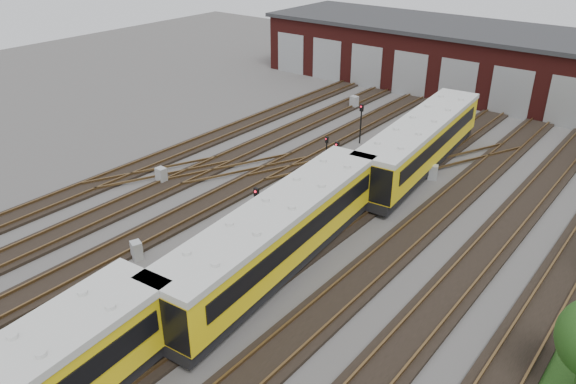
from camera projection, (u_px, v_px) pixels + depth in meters
The scene contains 13 objects.
ground at pixel (222, 274), 29.04m from camera, with size 120.00×120.00×0.00m, color #403E3C.
track_network at pixel (227, 266), 29.49m from camera, with size 30.40×70.00×0.33m.
maintenance_shed at pixel (502, 64), 55.65m from camera, with size 51.00×12.50×6.35m.
metro_train at pixel (279, 234), 28.57m from camera, with size 4.51×48.91×3.45m.
signal_mast_0 at pixel (326, 152), 38.76m from camera, with size 0.25×0.24×3.00m.
signal_mast_1 at pixel (337, 157), 37.59m from camera, with size 0.29×0.27×3.12m.
signal_mast_2 at pixel (361, 118), 44.34m from camera, with size 0.29×0.27×3.26m.
signal_mast_3 at pixel (257, 207), 31.07m from camera, with size 0.29×0.28×3.30m.
relay_cabinet_0 at pixel (161, 175), 38.49m from camera, with size 0.67×0.56×1.11m, color #9FA2A4.
relay_cabinet_1 at pixel (354, 102), 53.10m from camera, with size 0.69×0.57×1.14m, color #9FA2A4.
relay_cabinet_2 at pixel (137, 250), 30.08m from camera, with size 0.62×0.52×1.04m, color #9FA2A4.
relay_cabinet_3 at pixel (405, 136), 45.27m from camera, with size 0.65×0.54×1.08m, color #9FA2A4.
relay_cabinet_4 at pixel (433, 172), 39.03m from camera, with size 0.63×0.52×1.05m, color #9FA2A4.
Camera 1 is at (17.55, -16.75, 16.85)m, focal length 35.00 mm.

